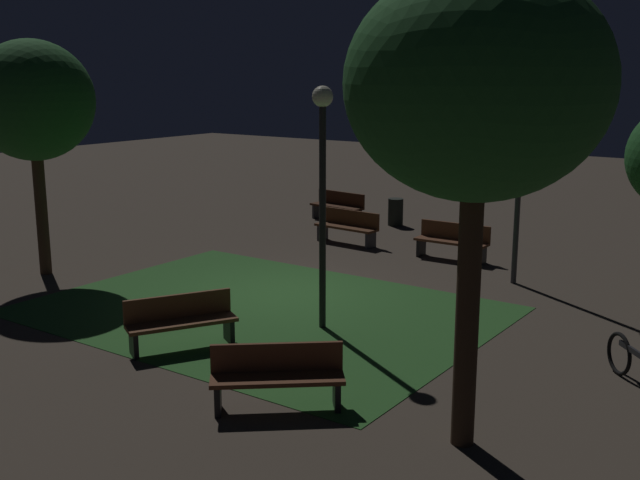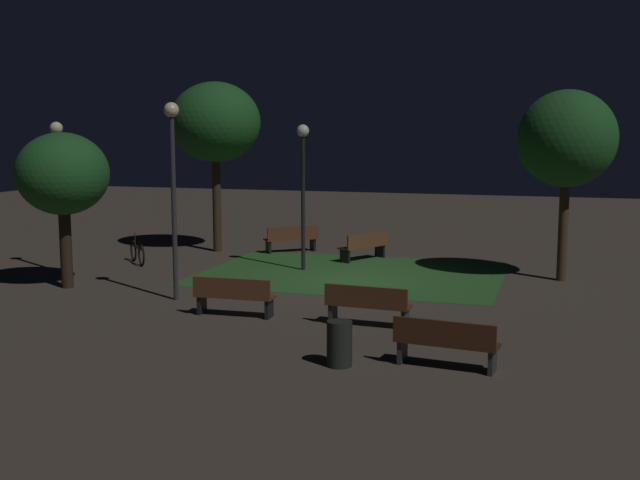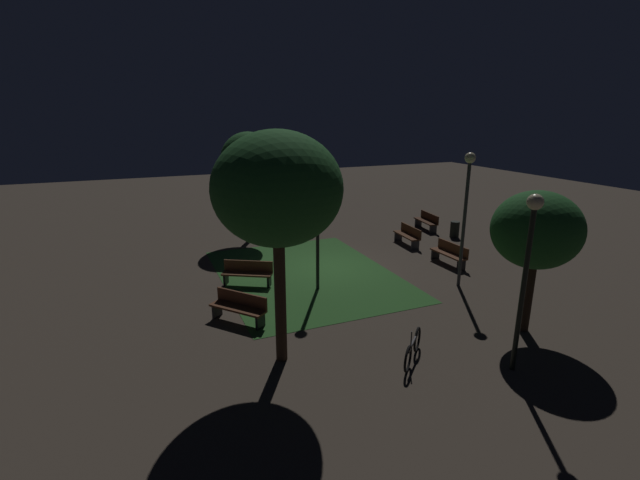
{
  "view_description": "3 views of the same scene",
  "coord_description": "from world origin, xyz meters",
  "views": [
    {
      "loc": [
        -9.42,
        12.1,
        4.49
      ],
      "look_at": [
        -0.68,
        -0.28,
        1.16
      ],
      "focal_mm": 43.37,
      "sensor_mm": 36.0,
      "label": 1
    },
    {
      "loc": [
        5.31,
        -20.47,
        4.11
      ],
      "look_at": [
        -0.86,
        -0.29,
        1.15
      ],
      "focal_mm": 44.45,
      "sensor_mm": 36.0,
      "label": 2
    },
    {
      "loc": [
        -15.26,
        6.83,
        6.01
      ],
      "look_at": [
        0.82,
        0.12,
        0.94
      ],
      "focal_mm": 24.65,
      "sensor_mm": 36.0,
      "label": 3
    }
  ],
  "objects": [
    {
      "name": "tree_back_right",
      "position": [
        -6.97,
        -2.94,
        2.94
      ],
      "size": [
        2.36,
        2.36,
        4.04
      ],
      "color": "#2D2116",
      "rests_on": "ground"
    },
    {
      "name": "bench_by_lamp",
      "position": [
        -0.56,
        3.52,
        0.48
      ],
      "size": [
        1.31,
        1.8,
        0.88
      ],
      "color": "brown",
      "rests_on": "ground"
    },
    {
      "name": "bench_front_left",
      "position": [
        -1.52,
        -4.66,
        0.48
      ],
      "size": [
        1.81,
        0.52,
        0.88
      ],
      "color": "brown",
      "rests_on": "ground"
    },
    {
      "name": "lamp_post_plaza_west",
      "position": [
        -3.55,
        -3.47,
        3.2
      ],
      "size": [
        0.36,
        0.36,
        4.74
      ],
      "color": "#333338",
      "rests_on": "ground"
    },
    {
      "name": "grass_lawn",
      "position": [
        -0.36,
        1.19,
        0.01
      ],
      "size": [
        8.46,
        6.34,
        0.01
      ],
      "primitive_type": "cube",
      "color": "#2D6028",
      "rests_on": "ground"
    },
    {
      "name": "bicycle",
      "position": [
        -7.13,
        0.92,
        0.34
      ],
      "size": [
        1.2,
        1.27,
        0.93
      ],
      "color": "black",
      "rests_on": "ground"
    },
    {
      "name": "tree_lawn_side",
      "position": [
        -5.8,
        3.93,
        4.32
      ],
      "size": [
        3.01,
        3.01,
        5.67
      ],
      "color": "#38281C",
      "rests_on": "ground"
    },
    {
      "name": "lamp_post_near_wall",
      "position": [
        -8.4,
        -1.11,
        2.96
      ],
      "size": [
        0.36,
        0.36,
        4.32
      ],
      "color": "black",
      "rests_on": "ground"
    },
    {
      "name": "bench_lawn_edge",
      "position": [
        1.52,
        -4.66,
        0.48
      ],
      "size": [
        1.83,
        0.61,
        0.88
      ],
      "color": "#512D19",
      "rests_on": "ground"
    },
    {
      "name": "tree_back_left",
      "position": [
        5.39,
        1.87,
        3.84
      ],
      "size": [
        2.63,
        2.63,
        5.16
      ],
      "color": "#423021",
      "rests_on": "ground"
    },
    {
      "name": "trash_bin",
      "position": [
        1.71,
        -7.54,
        0.4
      ],
      "size": [
        0.45,
        0.45,
        0.8
      ],
      "primitive_type": "cylinder",
      "color": "black",
      "rests_on": "ground"
    },
    {
      "name": "bench_front_right",
      "position": [
        3.5,
        -7.17,
        0.48
      ],
      "size": [
        1.84,
        0.69,
        0.88
      ],
      "color": "#422314",
      "rests_on": "ground"
    },
    {
      "name": "ground_plane",
      "position": [
        0.0,
        0.0,
        0.0
      ],
      "size": [
        60.0,
        60.0,
        0.0
      ],
      "primitive_type": "plane",
      "color": "#473D33"
    },
    {
      "name": "bench_path_side",
      "position": [
        -3.31,
        4.45,
        0.48
      ],
      "size": [
        1.69,
        1.52,
        0.88
      ],
      "color": "brown",
      "rests_on": "ground"
    },
    {
      "name": "lamp_post_path_center",
      "position": [
        -1.87,
        1.34,
        2.91
      ],
      "size": [
        0.36,
        0.36,
        4.25
      ],
      "color": "black",
      "rests_on": "ground"
    }
  ]
}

